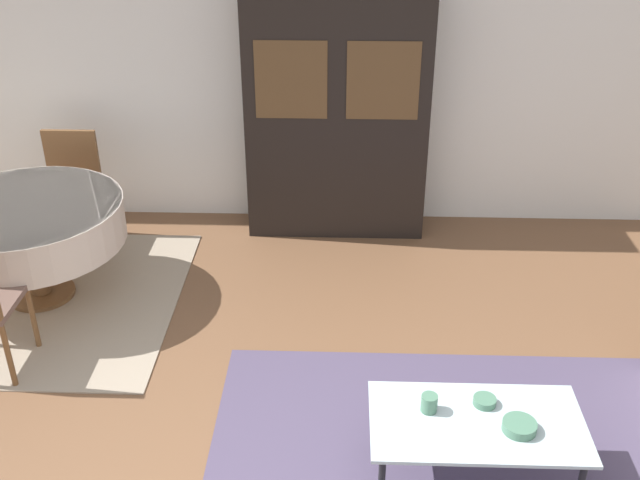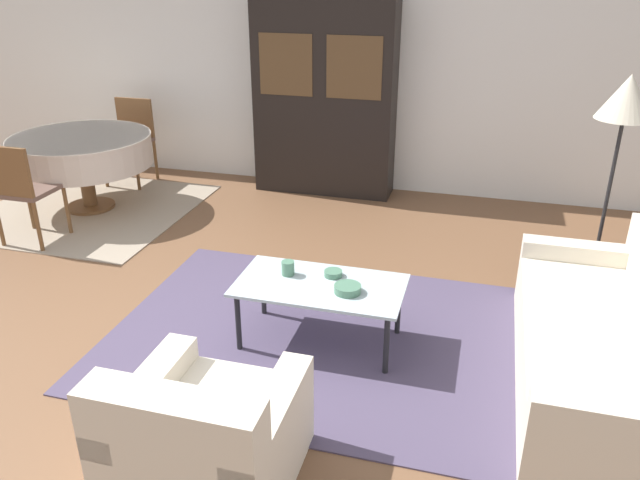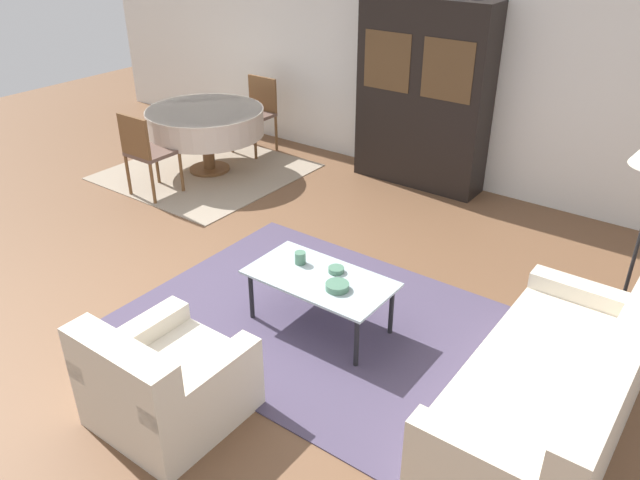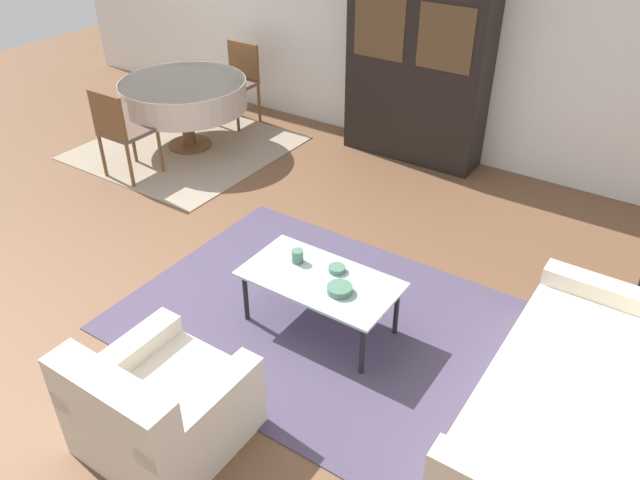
{
  "view_description": "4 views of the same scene",
  "coord_description": "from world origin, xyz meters",
  "px_view_note": "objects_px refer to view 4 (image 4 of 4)",
  "views": [
    {
      "loc": [
        0.33,
        -2.43,
        3.06
      ],
      "look_at": [
        0.2,
        1.4,
        0.95
      ],
      "focal_mm": 42.0,
      "sensor_mm": 36.0,
      "label": 1
    },
    {
      "loc": [
        1.98,
        -2.95,
        2.36
      ],
      "look_at": [
        1.03,
        0.46,
        0.75
      ],
      "focal_mm": 35.0,
      "sensor_mm": 36.0,
      "label": 2
    },
    {
      "loc": [
        3.34,
        -2.67,
        2.88
      ],
      "look_at": [
        1.03,
        0.46,
        0.75
      ],
      "focal_mm": 35.0,
      "sensor_mm": 36.0,
      "label": 3
    },
    {
      "loc": [
        2.93,
        -2.38,
        3.01
      ],
      "look_at": [
        1.03,
        0.46,
        0.75
      ],
      "focal_mm": 35.0,
      "sensor_mm": 36.0,
      "label": 4
    }
  ],
  "objects_px": {
    "armchair": "(159,409)",
    "cup": "(297,256)",
    "dining_chair_near": "(120,128)",
    "coffee_table": "(320,283)",
    "dining_table": "(184,94)",
    "bowl_small": "(337,269)",
    "couch": "(577,405)",
    "dining_chair_far": "(238,78)",
    "bowl": "(340,289)",
    "display_cabinet": "(418,64)"
  },
  "relations": [
    {
      "from": "couch",
      "to": "coffee_table",
      "type": "height_order",
      "value": "couch"
    },
    {
      "from": "cup",
      "to": "bowl_small",
      "type": "height_order",
      "value": "cup"
    },
    {
      "from": "bowl_small",
      "to": "dining_chair_far",
      "type": "bearing_deg",
      "value": 140.14
    },
    {
      "from": "cup",
      "to": "bowl_small",
      "type": "bearing_deg",
      "value": 11.29
    },
    {
      "from": "display_cabinet",
      "to": "dining_table",
      "type": "distance_m",
      "value": 2.51
    },
    {
      "from": "coffee_table",
      "to": "dining_table",
      "type": "height_order",
      "value": "dining_table"
    },
    {
      "from": "coffee_table",
      "to": "cup",
      "type": "xyz_separation_m",
      "value": [
        -0.24,
        0.07,
        0.09
      ]
    },
    {
      "from": "armchair",
      "to": "dining_table",
      "type": "xyz_separation_m",
      "value": [
        -2.74,
        3.08,
        0.33
      ]
    },
    {
      "from": "couch",
      "to": "coffee_table",
      "type": "relative_size",
      "value": 1.8
    },
    {
      "from": "dining_table",
      "to": "bowl",
      "type": "relative_size",
      "value": 7.99
    },
    {
      "from": "bowl",
      "to": "bowl_small",
      "type": "bearing_deg",
      "value": 127.01
    },
    {
      "from": "dining_table",
      "to": "dining_chair_near",
      "type": "xyz_separation_m",
      "value": [
        -0.0,
        -0.9,
        -0.07
      ]
    },
    {
      "from": "couch",
      "to": "bowl",
      "type": "relative_size",
      "value": 11.5
    },
    {
      "from": "coffee_table",
      "to": "bowl_small",
      "type": "relative_size",
      "value": 9.12
    },
    {
      "from": "armchair",
      "to": "display_cabinet",
      "type": "height_order",
      "value": "display_cabinet"
    },
    {
      "from": "coffee_table",
      "to": "dining_chair_near",
      "type": "xyz_separation_m",
      "value": [
        -2.93,
        0.83,
        0.14
      ]
    },
    {
      "from": "coffee_table",
      "to": "dining_table",
      "type": "relative_size",
      "value": 0.8
    },
    {
      "from": "bowl",
      "to": "coffee_table",
      "type": "bearing_deg",
      "value": 163.33
    },
    {
      "from": "couch",
      "to": "dining_chair_far",
      "type": "height_order",
      "value": "dining_chair_far"
    },
    {
      "from": "armchair",
      "to": "display_cabinet",
      "type": "relative_size",
      "value": 0.41
    },
    {
      "from": "couch",
      "to": "armchair",
      "type": "height_order",
      "value": "couch"
    },
    {
      "from": "dining_chair_far",
      "to": "bowl",
      "type": "xyz_separation_m",
      "value": [
        3.13,
        -2.68,
        -0.08
      ]
    },
    {
      "from": "dining_table",
      "to": "bowl_small",
      "type": "bearing_deg",
      "value": -28.12
    },
    {
      "from": "armchair",
      "to": "coffee_table",
      "type": "relative_size",
      "value": 0.76
    },
    {
      "from": "coffee_table",
      "to": "bowl",
      "type": "bearing_deg",
      "value": -16.67
    },
    {
      "from": "dining_chair_near",
      "to": "armchair",
      "type": "bearing_deg",
      "value": -38.49
    },
    {
      "from": "armchair",
      "to": "bowl_small",
      "type": "bearing_deg",
      "value": 80.64
    },
    {
      "from": "bowl_small",
      "to": "couch",
      "type": "bearing_deg",
      "value": -4.23
    },
    {
      "from": "dining_table",
      "to": "dining_chair_near",
      "type": "distance_m",
      "value": 0.9
    },
    {
      "from": "dining_chair_near",
      "to": "dining_chair_far",
      "type": "xyz_separation_m",
      "value": [
        0.0,
        1.79,
        0.0
      ]
    },
    {
      "from": "dining_chair_far",
      "to": "dining_chair_near",
      "type": "bearing_deg",
      "value": 90.0
    },
    {
      "from": "coffee_table",
      "to": "dining_chair_far",
      "type": "xyz_separation_m",
      "value": [
        -2.93,
        2.62,
        0.14
      ]
    },
    {
      "from": "dining_table",
      "to": "display_cabinet",
      "type": "bearing_deg",
      "value": 28.76
    },
    {
      "from": "display_cabinet",
      "to": "bowl_small",
      "type": "distance_m",
      "value": 2.96
    },
    {
      "from": "armchair",
      "to": "dining_chair_near",
      "type": "xyz_separation_m",
      "value": [
        -2.74,
        2.18,
        0.26
      ]
    },
    {
      "from": "display_cabinet",
      "to": "armchair",
      "type": "bearing_deg",
      "value": -82.4
    },
    {
      "from": "display_cabinet",
      "to": "bowl",
      "type": "bearing_deg",
      "value": -72.2
    },
    {
      "from": "dining_chair_near",
      "to": "display_cabinet",
      "type": "bearing_deg",
      "value": 43.89
    },
    {
      "from": "couch",
      "to": "cup",
      "type": "relative_size",
      "value": 20.34
    },
    {
      "from": "couch",
      "to": "dining_chair_near",
      "type": "height_order",
      "value": "dining_chair_near"
    },
    {
      "from": "dining_chair_near",
      "to": "bowl_small",
      "type": "height_order",
      "value": "dining_chair_near"
    },
    {
      "from": "dining_chair_far",
      "to": "display_cabinet",
      "type": "bearing_deg",
      "value": -172.26
    },
    {
      "from": "cup",
      "to": "bowl_small",
      "type": "xyz_separation_m",
      "value": [
        0.29,
        0.06,
        -0.03
      ]
    },
    {
      "from": "bowl_small",
      "to": "armchair",
      "type": "bearing_deg",
      "value": -99.36
    },
    {
      "from": "dining_chair_near",
      "to": "coffee_table",
      "type": "bearing_deg",
      "value": -15.77
    },
    {
      "from": "armchair",
      "to": "coffee_table",
      "type": "xyz_separation_m",
      "value": [
        0.19,
        1.35,
        0.12
      ]
    },
    {
      "from": "couch",
      "to": "bowl",
      "type": "bearing_deg",
      "value": 92.24
    },
    {
      "from": "display_cabinet",
      "to": "dining_chair_near",
      "type": "xyz_separation_m",
      "value": [
        -2.17,
        -2.09,
        -0.47
      ]
    },
    {
      "from": "display_cabinet",
      "to": "dining_chair_far",
      "type": "height_order",
      "value": "display_cabinet"
    },
    {
      "from": "armchair",
      "to": "cup",
      "type": "relative_size",
      "value": 8.6
    }
  ]
}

